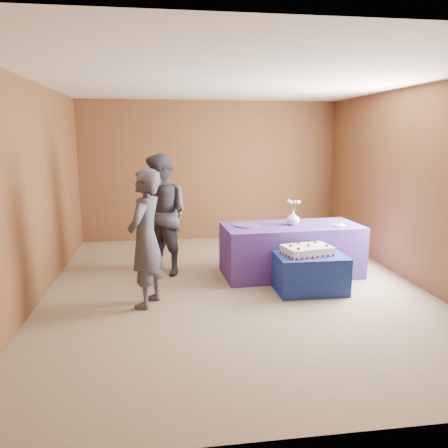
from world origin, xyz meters
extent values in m
plane|color=gray|center=(0.00, 0.00, 0.00)|extent=(6.00, 6.00, 0.00)
cube|color=brown|center=(0.00, 3.00, 1.35)|extent=(5.00, 0.04, 2.70)
cube|color=brown|center=(0.00, -3.00, 1.35)|extent=(5.00, 0.04, 2.70)
cube|color=brown|center=(-2.50, 0.00, 1.35)|extent=(0.04, 6.00, 2.70)
cube|color=brown|center=(2.50, 0.00, 1.35)|extent=(0.04, 6.00, 2.70)
cube|color=white|center=(0.00, 0.00, 2.70)|extent=(5.00, 6.00, 0.04)
cube|color=navy|center=(0.96, -0.19, 0.25)|extent=(0.90, 0.71, 0.50)
cube|color=#51338C|center=(0.92, 0.51, 0.38)|extent=(2.04, 0.99, 0.75)
cube|color=white|center=(0.92, -0.19, 0.56)|extent=(0.68, 0.52, 0.11)
sphere|color=maroon|center=(0.67, -0.45, 0.52)|extent=(0.03, 0.03, 0.03)
sphere|color=maroon|center=(1.26, -0.33, 0.52)|extent=(0.03, 0.03, 0.03)
sphere|color=maroon|center=(0.58, -0.06, 0.52)|extent=(0.03, 0.03, 0.03)
sphere|color=maroon|center=(1.18, 0.07, 0.52)|extent=(0.03, 0.03, 0.03)
sphere|color=maroon|center=(0.77, -0.33, 0.63)|extent=(0.04, 0.04, 0.04)
cone|color=#1A5E15|center=(0.79, -0.33, 0.62)|extent=(0.02, 0.03, 0.02)
sphere|color=maroon|center=(1.06, -0.07, 0.63)|extent=(0.04, 0.04, 0.04)
cone|color=#1A5E15|center=(1.09, -0.07, 0.62)|extent=(0.02, 0.03, 0.02)
sphere|color=maroon|center=(0.92, -0.19, 0.63)|extent=(0.04, 0.04, 0.04)
cone|color=#1A5E15|center=(0.95, -0.19, 0.62)|extent=(0.02, 0.03, 0.02)
imported|color=silver|center=(0.94, 0.53, 0.85)|extent=(0.21, 0.21, 0.21)
cylinder|color=#2C5C24|center=(0.97, 0.53, 1.02)|extent=(0.01, 0.01, 0.14)
sphere|color=#E0BDF5|center=(1.02, 0.53, 1.09)|extent=(0.05, 0.05, 0.05)
cylinder|color=#2C5C24|center=(0.97, 0.54, 1.02)|extent=(0.01, 0.01, 0.14)
sphere|color=silver|center=(1.01, 0.57, 1.09)|extent=(0.05, 0.05, 0.05)
cylinder|color=#2C5C24|center=(0.95, 0.56, 1.02)|extent=(0.01, 0.01, 0.14)
sphere|color=#E0BDF5|center=(0.97, 0.60, 1.09)|extent=(0.05, 0.05, 0.05)
cylinder|color=#2C5C24|center=(0.93, 0.56, 1.02)|extent=(0.01, 0.01, 0.14)
sphere|color=silver|center=(0.93, 0.61, 1.09)|extent=(0.05, 0.05, 0.05)
cylinder|color=#2C5C24|center=(0.92, 0.55, 1.02)|extent=(0.01, 0.01, 0.14)
sphere|color=#E0BDF5|center=(0.89, 0.59, 1.09)|extent=(0.05, 0.05, 0.05)
cylinder|color=#2C5C24|center=(0.91, 0.53, 1.02)|extent=(0.01, 0.01, 0.14)
sphere|color=silver|center=(0.86, 0.55, 1.09)|extent=(0.05, 0.05, 0.05)
cylinder|color=#2C5C24|center=(0.91, 0.52, 1.02)|extent=(0.01, 0.01, 0.14)
sphere|color=#E0BDF5|center=(0.86, 0.50, 1.09)|extent=(0.05, 0.05, 0.05)
cylinder|color=#2C5C24|center=(0.92, 0.50, 1.02)|extent=(0.01, 0.01, 0.14)
sphere|color=silver|center=(0.89, 0.46, 1.09)|extent=(0.05, 0.05, 0.05)
cylinder|color=#2C5C24|center=(0.93, 0.49, 1.02)|extent=(0.01, 0.01, 0.14)
sphere|color=#E0BDF5|center=(0.93, 0.45, 1.09)|extent=(0.05, 0.05, 0.05)
cylinder|color=#2C5C24|center=(0.95, 0.50, 1.02)|extent=(0.01, 0.01, 0.14)
sphere|color=silver|center=(0.97, 0.45, 1.09)|extent=(0.05, 0.05, 0.05)
cylinder|color=#2C5C24|center=(0.97, 0.51, 1.02)|extent=(0.01, 0.01, 0.14)
sphere|color=#E0BDF5|center=(1.01, 0.48, 1.09)|extent=(0.05, 0.05, 0.05)
cylinder|color=#63458B|center=(0.26, 0.52, 0.76)|extent=(0.44, 0.44, 0.02)
cylinder|color=white|center=(1.60, 0.39, 0.76)|extent=(0.24, 0.24, 0.01)
cube|color=white|center=(1.60, 0.39, 0.79)|extent=(0.08, 0.08, 0.05)
sphere|color=maroon|center=(1.60, 0.37, 0.83)|extent=(0.02, 0.02, 0.02)
cube|color=#B0B0B5|center=(1.60, 0.27, 0.75)|extent=(0.26, 0.06, 0.00)
imported|color=#3B3B46|center=(-1.16, -0.42, 0.83)|extent=(0.59, 0.71, 1.66)
imported|color=#36353F|center=(-0.96, 0.82, 0.89)|extent=(1.08, 1.09, 1.78)
camera|label=1|loc=(-0.95, -5.54, 2.04)|focal=35.00mm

